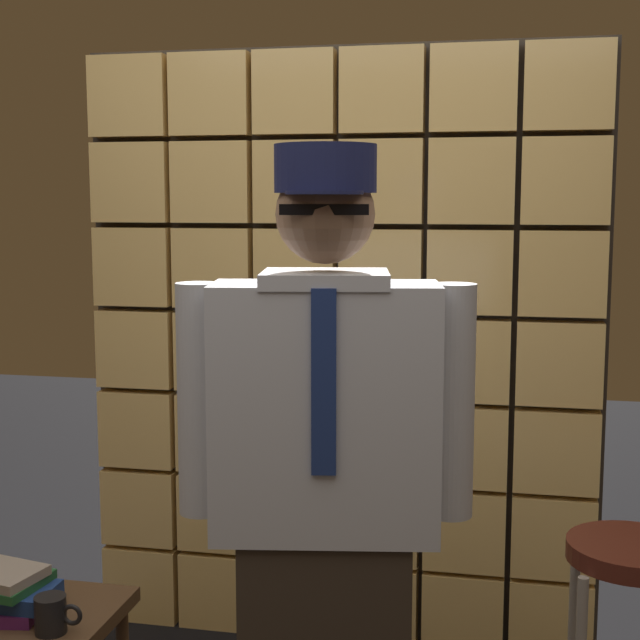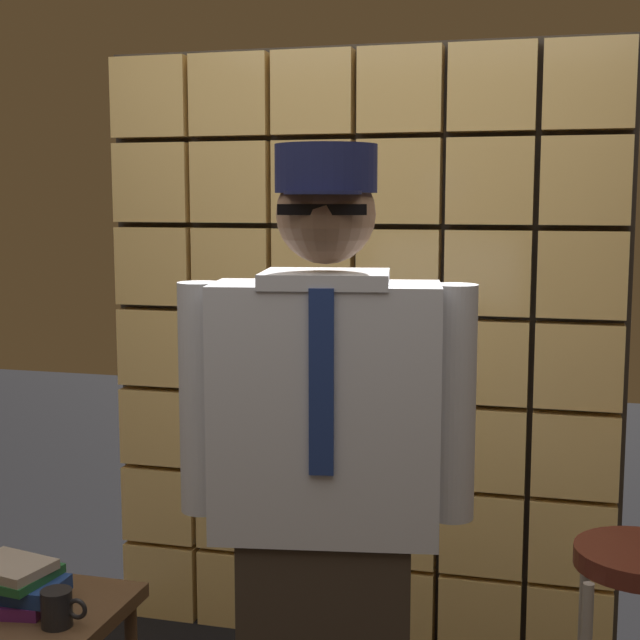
{
  "view_description": "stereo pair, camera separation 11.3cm",
  "coord_description": "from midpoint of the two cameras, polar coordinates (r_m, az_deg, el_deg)",
  "views": [
    {
      "loc": [
        0.61,
        -1.77,
        1.66
      ],
      "look_at": [
        0.18,
        0.29,
        1.38
      ],
      "focal_mm": 51.56,
      "sensor_mm": 36.0,
      "label": 1
    },
    {
      "loc": [
        0.72,
        -1.75,
        1.66
      ],
      "look_at": [
        0.18,
        0.29,
        1.38
      ],
      "focal_mm": 51.56,
      "sensor_mm": 36.0,
      "label": 2
    }
  ],
  "objects": [
    {
      "name": "bar_stool",
      "position": [
        2.63,
        17.48,
        -17.07
      ],
      "size": [
        0.34,
        0.34,
        0.77
      ],
      "color": "#592319",
      "rests_on": "ground"
    },
    {
      "name": "standing_person",
      "position": [
        2.25,
        -1.15,
        -11.35
      ],
      "size": [
        0.71,
        0.35,
        1.78
      ],
      "rotation": [
        0.0,
        0.0,
        0.17
      ],
      "color": "#382D23",
      "rests_on": "ground"
    },
    {
      "name": "glass_block_wall",
      "position": [
        3.36,
        0.16,
        -2.2
      ],
      "size": [
        1.9,
        0.1,
        2.22
      ],
      "color": "#F2C672",
      "rests_on": "ground"
    },
    {
      "name": "book_stack",
      "position": [
        2.65,
        -20.17,
        -15.53
      ],
      "size": [
        0.25,
        0.21,
        0.13
      ],
      "color": "#591E66",
      "rests_on": "side_table"
    },
    {
      "name": "coffee_mug",
      "position": [
        2.52,
        -17.61,
        -17.04
      ],
      "size": [
        0.13,
        0.08,
        0.09
      ],
      "color": "black",
      "rests_on": "side_table"
    }
  ]
}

